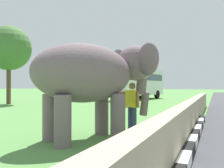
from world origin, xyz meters
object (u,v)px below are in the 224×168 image
Objects in this scene: bus_white at (137,81)px; cow_near at (126,95)px; person_handler at (132,104)px; elephant at (96,75)px.

bus_white reaches higher than cow_near.
bus_white reaches higher than person_handler.
person_handler is at bearing -163.33° from bus_white.
bus_white is (20.43, 5.03, 0.21)m from elephant.
elephant is 0.42× the size of bus_white.
elephant is at bearing -166.16° from bus_white.
person_handler is 9.77m from cow_near.
bus_white reaches higher than elephant.
elephant is 21.04m from bus_white.
elephant is at bearing 155.97° from person_handler.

